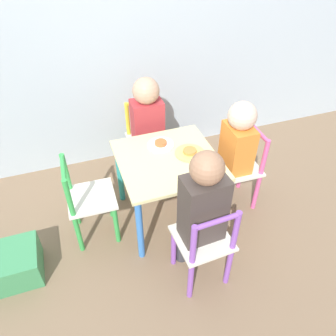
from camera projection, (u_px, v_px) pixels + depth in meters
name	position (u px, v px, depth m)	size (l,w,h in m)	color
ground_plane	(168.00, 215.00, 2.11)	(6.00, 6.00, 0.00)	#7F664C
kids_table	(168.00, 169.00, 1.86)	(0.55, 0.55, 0.46)	beige
chair_pink	(240.00, 169.00, 2.05)	(0.27, 0.27, 0.54)	silver
chair_yellow	(147.00, 141.00, 2.28)	(0.26, 0.26, 0.54)	silver
chair_purple	(204.00, 244.00, 1.60)	(0.27, 0.27, 0.54)	silver
chair_green	(88.00, 201.00, 1.83)	(0.27, 0.27, 0.54)	silver
child_right	(234.00, 147.00, 1.92)	(0.22, 0.20, 0.74)	#7A6B5B
child_back	(148.00, 122.00, 2.12)	(0.20, 0.22, 0.75)	#4C608E
child_front	(201.00, 207.00, 1.52)	(0.21, 0.21, 0.80)	#38383D
plate_right	(190.00, 153.00, 1.84)	(0.17, 0.17, 0.03)	#EADB66
plate_back	(161.00, 144.00, 1.90)	(0.15, 0.15, 0.03)	white
storage_bin	(12.00, 265.00, 1.72)	(0.29, 0.25, 0.17)	#3D8E56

